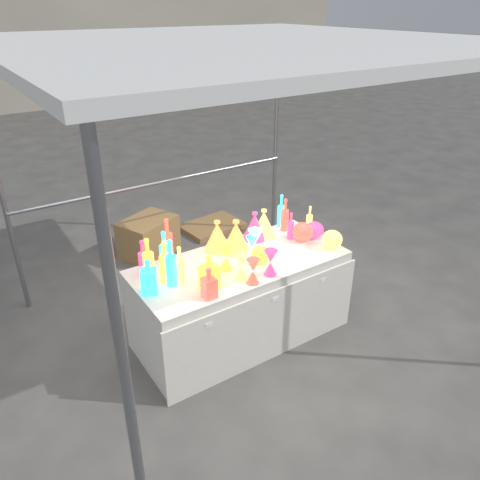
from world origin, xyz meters
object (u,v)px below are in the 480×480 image
cardboard_box_closed (149,237)px  globe_0 (260,255)px  display_table (241,299)px  hourglass_0 (253,271)px  lampshade_0 (217,235)px  decanter_0 (209,273)px  bottle_0 (148,258)px

cardboard_box_closed → globe_0: (0.20, -1.94, 0.59)m
display_table → hourglass_0: (-0.10, -0.32, 0.48)m
display_table → cardboard_box_closed: display_table is taller
lampshade_0 → display_table: bearing=-96.0°
hourglass_0 → lampshade_0: bearing=85.1°
cardboard_box_closed → decanter_0: (-0.35, -2.05, 0.67)m
display_table → cardboard_box_closed: 1.85m
decanter_0 → hourglass_0: size_ratio=1.38×
display_table → bottle_0: 0.93m
display_table → cardboard_box_closed: size_ratio=2.98×
display_table → globe_0: (0.13, -0.10, 0.44)m
bottle_0 → lampshade_0: 0.69m
lampshade_0 → decanter_0: bearing=-142.0°
display_table → lampshade_0: (-0.05, 0.29, 0.51)m
bottle_0 → decanter_0: bearing=-51.9°
bottle_0 → globe_0: (0.86, -0.28, -0.11)m
bottle_0 → globe_0: bearing=-18.2°
cardboard_box_closed → globe_0: size_ratio=3.71×
hourglass_0 → globe_0: hourglass_0 is taller
display_table → globe_0: 0.47m
hourglass_0 → display_table: bearing=72.7°
globe_0 → hourglass_0: bearing=-135.8°
decanter_0 → bottle_0: bearing=114.5°
cardboard_box_closed → display_table: bearing=-111.3°
cardboard_box_closed → decanter_0: 2.19m
hourglass_0 → globe_0: (0.23, 0.22, -0.04)m
display_table → globe_0: size_ratio=11.08×
bottle_0 → lampshade_0: bottle_0 is taller
display_table → lampshade_0: bearing=99.3°
display_table → decanter_0: (-0.42, -0.21, 0.52)m
bottle_0 → globe_0: 0.91m
globe_0 → decanter_0: bearing=-168.3°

